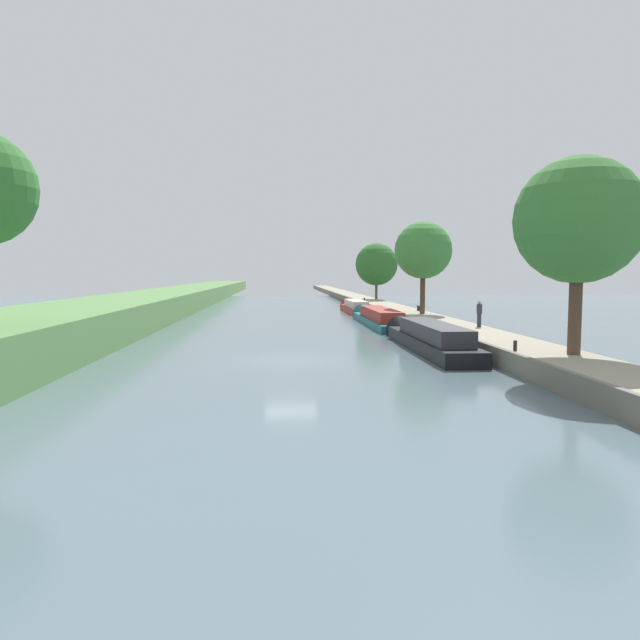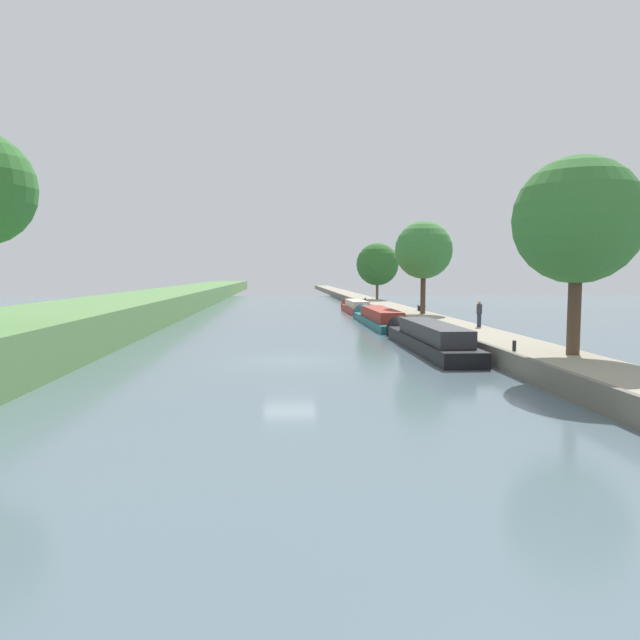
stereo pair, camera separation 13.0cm
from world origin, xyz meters
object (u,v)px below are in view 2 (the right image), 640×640
(person_walking, at_px, (479,313))
(park_bench, at_px, (421,307))
(narrowboat_red, at_px, (355,307))
(mooring_bollard_far, at_px, (365,300))
(mooring_bollard_near, at_px, (514,346))
(narrowboat_black, at_px, (426,338))
(narrowboat_teal, at_px, (377,318))

(person_walking, relative_size, park_bench, 1.11)
(narrowboat_red, bearing_deg, person_walking, -81.27)
(person_walking, xyz_separation_m, park_bench, (0.21, 15.47, -0.53))
(person_walking, relative_size, mooring_bollard_far, 3.69)
(narrowboat_red, bearing_deg, mooring_bollard_near, -87.14)
(person_walking, distance_m, park_bench, 15.48)
(mooring_bollard_near, relative_size, mooring_bollard_far, 1.00)
(narrowboat_black, relative_size, mooring_bollard_far, 31.14)
(park_bench, bearing_deg, narrowboat_red, 110.28)
(narrowboat_black, xyz_separation_m, narrowboat_teal, (-0.10, 15.62, -0.08))
(narrowboat_teal, height_order, mooring_bollard_near, narrowboat_teal)
(narrowboat_black, bearing_deg, person_walking, 39.84)
(narrowboat_red, relative_size, mooring_bollard_far, 26.21)
(narrowboat_teal, distance_m, mooring_bollard_far, 20.68)
(narrowboat_teal, xyz_separation_m, park_bench, (4.59, 3.42, 0.66))
(mooring_bollard_far, bearing_deg, person_walking, -85.96)
(narrowboat_black, distance_m, person_walking, 5.68)
(person_walking, height_order, mooring_bollard_far, person_walking)
(narrowboat_teal, bearing_deg, mooring_bollard_far, 84.22)
(narrowboat_black, relative_size, person_walking, 8.44)
(person_walking, bearing_deg, narrowboat_teal, 110.00)
(mooring_bollard_near, xyz_separation_m, mooring_bollard_far, (0.00, 43.50, 0.00))
(person_walking, xyz_separation_m, mooring_bollard_far, (-2.30, 32.62, -0.65))
(mooring_bollard_near, distance_m, park_bench, 26.47)
(person_walking, height_order, park_bench, person_walking)
(park_bench, bearing_deg, mooring_bollard_far, 98.32)
(park_bench, bearing_deg, narrowboat_black, -103.26)
(person_walking, height_order, mooring_bollard_near, person_walking)
(narrowboat_black, distance_m, narrowboat_red, 31.00)
(narrowboat_red, distance_m, mooring_bollard_near, 38.36)
(person_walking, bearing_deg, narrowboat_red, 98.73)
(narrowboat_black, relative_size, mooring_bollard_near, 31.14)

